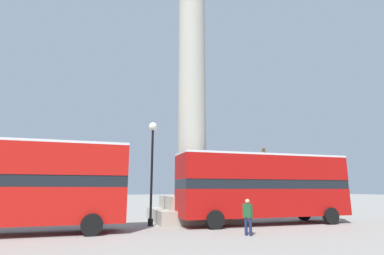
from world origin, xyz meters
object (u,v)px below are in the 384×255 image
monument_column (192,96)px  bus_a (15,182)px  pedestrian_near_lamp (248,215)px  equestrian_statue (266,195)px  street_lamp (152,158)px  bus_b (264,185)px

monument_column → bus_a: monument_column is taller
monument_column → pedestrian_near_lamp: size_ratio=13.76×
equestrian_statue → street_lamp: size_ratio=0.95×
bus_a → pedestrian_near_lamp: bus_a is taller
street_lamp → monument_column: bearing=29.0°
bus_b → street_lamp: 7.13m
monument_column → equestrian_statue: 11.90m
monument_column → street_lamp: bearing=-151.0°
equestrian_statue → street_lamp: bearing=-126.9°
monument_column → street_lamp: 5.96m
street_lamp → pedestrian_near_lamp: (3.66, -5.10, -3.03)m
monument_column → bus_b: 8.01m
bus_b → equestrian_statue: size_ratio=1.83×
monument_column → equestrian_statue: size_ratio=3.85×
bus_a → bus_b: (13.66, 0.44, -0.07)m
pedestrian_near_lamp → equestrian_statue: bearing=112.1°
bus_a → pedestrian_near_lamp: (10.50, -3.32, -1.50)m
bus_a → bus_b: size_ratio=0.95×
street_lamp → pedestrian_near_lamp: street_lamp is taller
equestrian_statue → bus_a: bearing=-131.7°
bus_a → equestrian_statue: 19.98m
monument_column → equestrian_statue: (8.38, 4.43, -7.19)m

